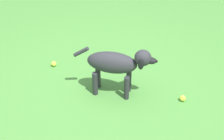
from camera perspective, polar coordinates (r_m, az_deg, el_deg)
ground at (r=3.69m, az=-1.40°, el=-4.15°), size 14.00×14.00×0.00m
dog at (r=3.46m, az=0.84°, el=1.04°), size 0.40×0.84×0.60m
tennis_ball_0 at (r=4.14m, az=-9.91°, el=1.05°), size 0.07×0.07×0.07m
tennis_ball_1 at (r=3.67m, az=11.97°, el=-4.75°), size 0.07×0.07×0.07m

